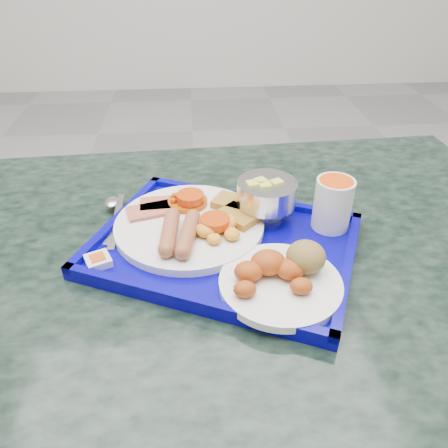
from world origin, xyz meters
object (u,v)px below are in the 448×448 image
(table, at_px, (220,328))
(bread_plate, at_px, (283,275))
(main_plate, at_px, (193,222))
(fruit_bowl, at_px, (267,194))
(juice_cup, at_px, (333,202))
(tray, at_px, (224,246))

(table, xyz_separation_m, bread_plate, (0.09, -0.11, 0.23))
(main_plate, bearing_deg, table, -44.20)
(main_plate, height_order, fruit_bowl, fruit_bowl)
(main_plate, relative_size, juice_cup, 2.85)
(tray, relative_size, fruit_bowl, 4.76)
(tray, relative_size, juice_cup, 5.56)
(fruit_bowl, distance_m, juice_cup, 0.12)
(fruit_bowl, bearing_deg, tray, -136.72)
(tray, height_order, main_plate, main_plate)
(tray, bearing_deg, bread_plate, -53.54)
(fruit_bowl, relative_size, juice_cup, 1.17)
(tray, xyz_separation_m, main_plate, (-0.05, 0.05, 0.02))
(table, xyz_separation_m, juice_cup, (0.20, 0.03, 0.26))
(juice_cup, bearing_deg, fruit_bowl, 160.22)
(tray, bearing_deg, juice_cup, 11.25)
(table, relative_size, bread_plate, 7.01)
(table, bearing_deg, main_plate, 135.80)
(table, distance_m, juice_cup, 0.33)
(tray, distance_m, fruit_bowl, 0.12)
(bread_plate, xyz_separation_m, juice_cup, (0.11, 0.14, 0.03))
(table, height_order, main_plate, main_plate)
(bread_plate, bearing_deg, main_plate, 129.80)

